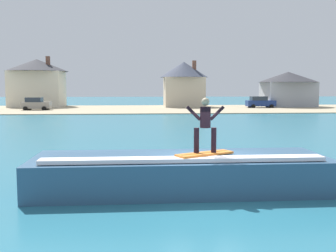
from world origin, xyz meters
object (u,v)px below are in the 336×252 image
Objects in this scene: car_near_shore at (36,104)px; house_with_chimney at (37,80)px; surfboard at (205,154)px; surfer at (205,122)px; car_far_shore at (260,102)px; house_gabled_white at (288,87)px; wave_crest at (180,172)px; house_small_cottage at (184,82)px.

house_with_chimney is (-2.21, 10.22, 3.51)m from car_near_shore.
car_near_shore is (-16.22, 45.28, -0.29)m from surfboard.
house_with_chimney is (-18.44, 55.45, 2.27)m from surfer.
car_near_shore is 0.87× the size of car_far_shore.
car_far_shore is at bearing -151.17° from house_gabled_white.
house_gabled_white is (41.31, -3.17, -1.08)m from house_with_chimney.
car_far_shore is at bearing -9.95° from house_with_chimney.
surfboard is 0.19× the size of house_gabled_white.
car_near_shore reaches higher than wave_crest.
surfboard is 57.15m from house_gabled_white.
house_gabled_white is at bearing 66.38° from surfer.
car_far_shore is at bearing 69.77° from wave_crest.
surfer reaches higher than surfboard.
house_gabled_white is 1.25× the size of house_small_cottage.
surfer is 57.08m from house_gabled_white.
house_with_chimney is 1.04× the size of house_gabled_white.
surfer is at bearing -113.62° from house_gabled_white.
house_with_chimney is 1.29× the size of house_small_cottage.
car_near_shore is at bearing -169.78° from house_gabled_white.
surfboard is 0.19× the size of house_with_chimney.
surfboard is 58.56m from house_with_chimney.
house_gabled_white reaches higher than car_far_shore.
car_far_shore is (33.48, 3.95, 0.00)m from car_near_shore.
wave_crest is 56.95m from house_gabled_white.
car_far_shore is at bearing 70.68° from surfer.
wave_crest is at bearing -110.23° from car_far_shore.
surfer is 48.08m from car_near_shore.
car_near_shore is 0.40× the size of house_gabled_white.
surfboard is at bearing -113.62° from house_gabled_white.
surfboard is at bearing -96.05° from house_small_cottage.
car_near_shore is 23.40m from house_small_cottage.
house_with_chimney is at bearing 108.37° from surfboard.
car_far_shore is 36.40m from house_with_chimney.
surfer reaches higher than wave_crest.
house_with_chimney is 41.44m from house_gabled_white.
car_far_shore is at bearing -18.08° from house_small_cottage.
car_far_shore is 0.44× the size of house_with_chimney.
surfer is 0.43× the size of car_near_shore.
surfer is at bearing -36.20° from wave_crest.
house_with_chimney reaches higher than wave_crest.
surfboard reaches higher than wave_crest.
house_gabled_white is (39.10, 7.05, 2.43)m from car_near_shore.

